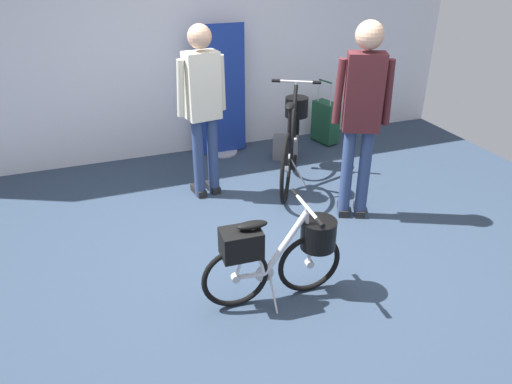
{
  "coord_description": "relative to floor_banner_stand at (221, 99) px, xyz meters",
  "views": [
    {
      "loc": [
        -1.3,
        -3.13,
        2.37
      ],
      "look_at": [
        -0.07,
        0.15,
        0.55
      ],
      "focal_mm": 33.84,
      "sensor_mm": 36.0,
      "label": 1
    }
  ],
  "objects": [
    {
      "name": "rolling_suitcase",
      "position": [
        1.37,
        -0.12,
        -0.41
      ],
      "size": [
        0.26,
        0.39,
        0.83
      ],
      "color": "#19472D",
      "rests_on": "ground_plane"
    },
    {
      "name": "visitor_near_wall",
      "position": [
        0.71,
        -1.93,
        0.37
      ],
      "size": [
        0.49,
        0.37,
        1.82
      ],
      "color": "navy",
      "rests_on": "ground_plane"
    },
    {
      "name": "ground_plane",
      "position": [
        -0.28,
        -2.29,
        -0.69
      ],
      "size": [
        6.95,
        6.95,
        0.0
      ],
      "primitive_type": "plane",
      "color": "#2D3D51"
    },
    {
      "name": "folding_bike_foreground",
      "position": [
        -0.42,
        -2.81,
        -0.29
      ],
      "size": [
        1.07,
        0.53,
        0.76
      ],
      "color": "black",
      "rests_on": "ground_plane"
    },
    {
      "name": "visitor_browsing",
      "position": [
        -0.48,
        -1.01,
        0.3
      ],
      "size": [
        0.53,
        0.31,
        1.72
      ],
      "color": "navy",
      "rests_on": "ground_plane"
    },
    {
      "name": "floor_banner_stand",
      "position": [
        0.0,
        0.0,
        0.0
      ],
      "size": [
        0.6,
        0.36,
        1.56
      ],
      "color": "#B7B7BC",
      "rests_on": "ground_plane"
    },
    {
      "name": "back_wall",
      "position": [
        -0.28,
        0.27,
        0.84
      ],
      "size": [
        6.95,
        0.1,
        3.07
      ],
      "primitive_type": "cube",
      "color": "silver",
      "rests_on": "ground_plane"
    },
    {
      "name": "display_bike_left",
      "position": [
        0.5,
        -0.98,
        -0.22
      ],
      "size": [
        0.84,
        1.34,
        1.06
      ],
      "color": "black",
      "rests_on": "ground_plane"
    },
    {
      "name": "backpack_on_floor",
      "position": [
        0.67,
        -0.44,
        -0.55
      ],
      "size": [
        0.34,
        0.28,
        0.29
      ],
      "color": "slate",
      "rests_on": "ground_plane"
    }
  ]
}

